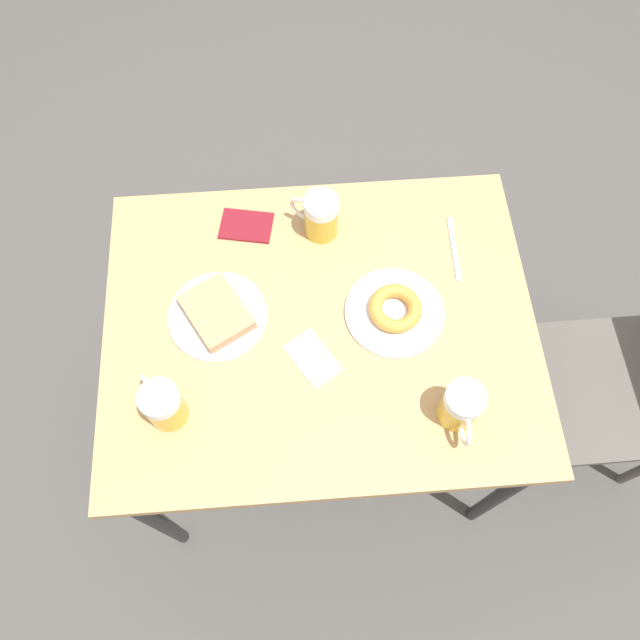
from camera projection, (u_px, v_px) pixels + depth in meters
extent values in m
plane|color=#474442|center=(320.00, 417.00, 2.10)|extent=(8.00, 8.00, 0.00)
cube|color=tan|center=(320.00, 326.00, 1.44)|extent=(0.78, 0.99, 0.03)
cylinder|color=black|center=(164.00, 284.00, 1.91)|extent=(0.04, 0.04, 0.72)
cylinder|color=black|center=(156.00, 521.00, 1.61)|extent=(0.04, 0.04, 0.72)
cylinder|color=black|center=(457.00, 265.00, 1.94)|extent=(0.04, 0.04, 0.72)
cylinder|color=black|center=(501.00, 495.00, 1.64)|extent=(0.04, 0.04, 0.72)
cube|color=#514C47|center=(609.00, 387.00, 1.68)|extent=(0.40, 0.40, 0.02)
cylinder|color=#514C47|center=(509.00, 363.00, 1.95)|extent=(0.03, 0.03, 0.43)
cylinder|color=#514C47|center=(534.00, 475.00, 1.80)|extent=(0.03, 0.03, 0.43)
cylinder|color=#514C47|center=(618.00, 354.00, 1.97)|extent=(0.03, 0.03, 0.43)
cylinder|color=silver|center=(218.00, 316.00, 1.42)|extent=(0.23, 0.23, 0.01)
cube|color=tan|center=(216.00, 312.00, 1.41)|extent=(0.19, 0.18, 0.03)
cylinder|color=silver|center=(394.00, 312.00, 1.43)|extent=(0.23, 0.23, 0.01)
torus|color=#D18938|center=(395.00, 308.00, 1.41)|extent=(0.12, 0.12, 0.03)
cylinder|color=gold|center=(321.00, 220.00, 1.49)|extent=(0.08, 0.08, 0.09)
cylinder|color=white|center=(321.00, 205.00, 1.44)|extent=(0.08, 0.08, 0.03)
torus|color=silver|center=(304.00, 209.00, 1.49)|extent=(0.05, 0.07, 0.08)
cylinder|color=gold|center=(166.00, 408.00, 1.29)|extent=(0.08, 0.08, 0.09)
cylinder|color=white|center=(159.00, 399.00, 1.24)|extent=(0.08, 0.08, 0.03)
torus|color=silver|center=(152.00, 389.00, 1.29)|extent=(0.07, 0.05, 0.08)
cylinder|color=gold|center=(459.00, 408.00, 1.29)|extent=(0.08, 0.08, 0.09)
cylinder|color=white|center=(465.00, 399.00, 1.24)|extent=(0.08, 0.08, 0.03)
torus|color=silver|center=(465.00, 427.00, 1.26)|extent=(0.08, 0.01, 0.08)
cube|color=white|center=(313.00, 358.00, 1.38)|extent=(0.14, 0.13, 0.00)
cube|color=silver|center=(454.00, 249.00, 1.51)|extent=(0.18, 0.02, 0.00)
cube|color=maroon|center=(246.00, 226.00, 1.53)|extent=(0.11, 0.14, 0.01)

